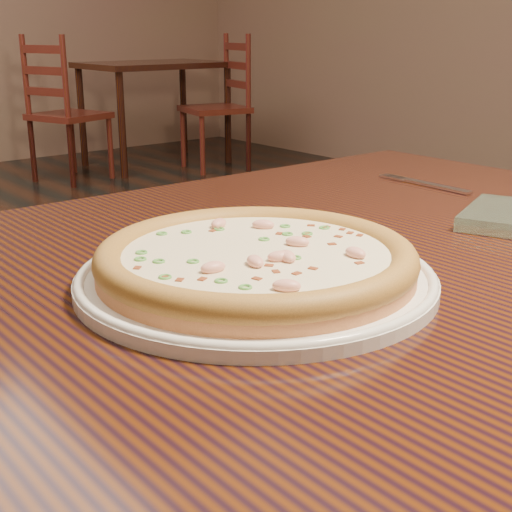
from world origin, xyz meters
TOP-DOWN VIEW (x-y plane):
  - hero_table at (-0.00, -0.43)m, footprint 1.20×0.80m
  - plate at (-0.12, -0.48)m, footprint 0.35×0.35m
  - pizza at (-0.12, -0.48)m, footprint 0.31×0.31m
  - fork at (0.38, -0.30)m, footprint 0.02×0.18m
  - bg_table_right at (2.28, 3.65)m, footprint 1.00×0.70m
  - chair_c at (1.47, 3.48)m, footprint 0.53×0.53m
  - chair_d at (2.57, 3.21)m, footprint 0.50×0.50m

SIDE VIEW (x-z plane):
  - chair_c at x=1.47m, z-range -0.04..0.91m
  - chair_d at x=2.57m, z-range -0.04..0.91m
  - hero_table at x=0.00m, z-range 0.28..1.03m
  - bg_table_right at x=2.28m, z-range 0.28..1.03m
  - fork at x=0.38m, z-range 0.75..0.75m
  - plate at x=-0.12m, z-range 0.75..0.77m
  - pizza at x=-0.12m, z-range 0.76..0.79m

